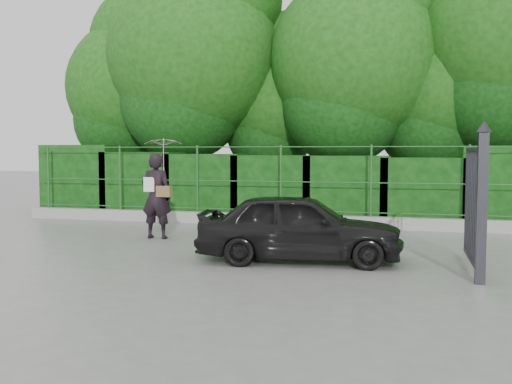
# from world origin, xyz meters

# --- Properties ---
(ground) EXTENTS (80.00, 80.00, 0.00)m
(ground) POSITION_xyz_m (0.00, 0.00, 0.00)
(ground) COLOR gray
(kerb) EXTENTS (14.00, 0.25, 0.30)m
(kerb) POSITION_xyz_m (0.00, 4.50, 0.15)
(kerb) COLOR #9E9E99
(kerb) RESTS_ON ground
(fence) EXTENTS (14.13, 0.06, 1.80)m
(fence) POSITION_xyz_m (0.22, 4.50, 1.20)
(fence) COLOR #225722
(fence) RESTS_ON kerb
(hedge) EXTENTS (14.20, 1.20, 2.13)m
(hedge) POSITION_xyz_m (-0.08, 5.50, 0.96)
(hedge) COLOR black
(hedge) RESTS_ON ground
(trees) EXTENTS (17.10, 6.15, 8.08)m
(trees) POSITION_xyz_m (1.14, 7.74, 4.62)
(trees) COLOR black
(trees) RESTS_ON ground
(gate) EXTENTS (0.22, 2.33, 2.36)m
(gate) POSITION_xyz_m (4.60, -0.72, 1.19)
(gate) COLOR #25252B
(gate) RESTS_ON ground
(woman) EXTENTS (0.92, 0.86, 2.24)m
(woman) POSITION_xyz_m (-1.72, 1.67, 1.39)
(woman) COLOR black
(woman) RESTS_ON ground
(car) EXTENTS (3.71, 1.85, 1.21)m
(car) POSITION_xyz_m (1.74, -0.16, 0.61)
(car) COLOR black
(car) RESTS_ON ground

